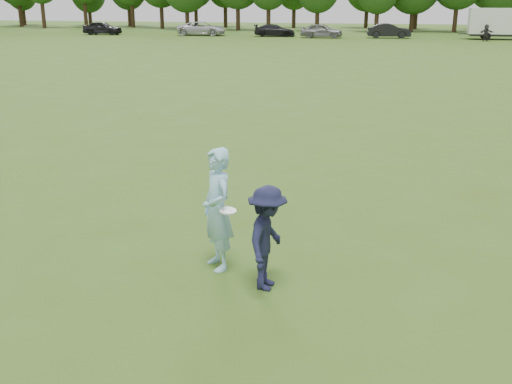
% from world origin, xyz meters
% --- Properties ---
extents(ground, '(200.00, 200.00, 0.00)m').
position_xyz_m(ground, '(0.00, 0.00, 0.00)').
color(ground, '#395317').
rests_on(ground, ground).
extents(thrower, '(0.83, 0.87, 2.01)m').
position_xyz_m(thrower, '(-1.34, -0.05, 1.01)').
color(thrower, '#93CBE3').
rests_on(thrower, ground).
extents(defender, '(0.68, 1.09, 1.62)m').
position_xyz_m(defender, '(-0.41, -0.57, 0.81)').
color(defender, '#171933').
rests_on(defender, ground).
extents(player_far_d, '(1.63, 1.12, 1.68)m').
position_xyz_m(player_far_d, '(9.98, 57.92, 0.84)').
color(player_far_d, '#292929').
rests_on(player_far_d, ground).
extents(car_a, '(4.67, 2.06, 1.56)m').
position_xyz_m(car_a, '(-33.39, 59.53, 0.78)').
color(car_a, black).
rests_on(car_a, ground).
extents(car_c, '(5.77, 2.80, 1.58)m').
position_xyz_m(car_c, '(-21.27, 60.70, 0.79)').
color(car_c, '#BCBCC1').
rests_on(car_c, ground).
extents(car_d, '(4.85, 2.39, 1.36)m').
position_xyz_m(car_d, '(-12.57, 60.77, 0.68)').
color(car_d, black).
rests_on(car_d, ground).
extents(car_e, '(4.65, 1.93, 1.58)m').
position_xyz_m(car_e, '(-7.03, 59.48, 0.79)').
color(car_e, slate).
rests_on(car_e, ground).
extents(car_f, '(4.89, 2.21, 1.56)m').
position_xyz_m(car_f, '(0.22, 60.81, 0.78)').
color(car_f, black).
rests_on(car_f, ground).
extents(disc_in_play, '(0.32, 0.32, 0.07)m').
position_xyz_m(disc_in_play, '(-1.10, -0.26, 1.08)').
color(disc_in_play, white).
rests_on(disc_in_play, ground).
extents(cargo_trailer, '(9.00, 2.75, 3.20)m').
position_xyz_m(cargo_trailer, '(12.49, 60.91, 1.78)').
color(cargo_trailer, silver).
rests_on(cargo_trailer, ground).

